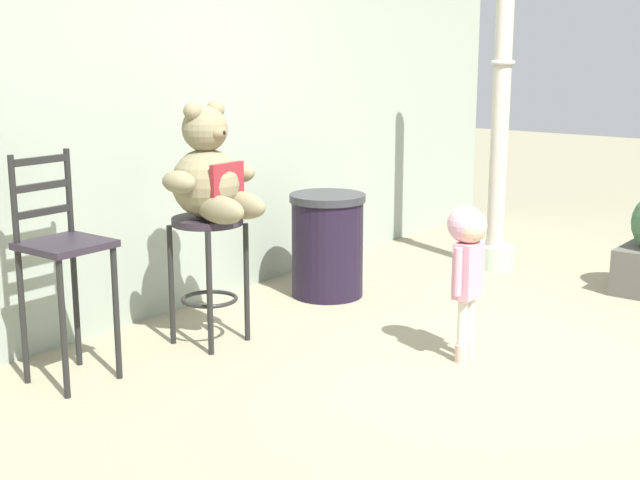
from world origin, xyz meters
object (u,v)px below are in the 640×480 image
Objects in this scene: teddy_bear at (210,175)px; child_walking at (468,249)px; bar_chair_empty at (62,256)px; trash_bin at (327,245)px; lamppost at (500,131)px; bar_stool_with_teddy at (208,253)px.

child_walking is (0.63, -1.28, -0.36)m from teddy_bear.
teddy_bear is at bearing -12.94° from bar_chair_empty.
teddy_bear is 1.47m from child_walking.
trash_bin is 0.26× the size of lamppost.
bar_stool_with_teddy is 1.05× the size of trash_bin.
bar_chair_empty is at bearing 168.48° from lamppost.
lamppost is at bearing -56.72° from child_walking.
child_walking reaches higher than bar_stool_with_teddy.
bar_stool_with_teddy is at bearing 168.30° from lamppost.
trash_bin is at bearing 3.43° from teddy_bear.
bar_chair_empty reaches higher than trash_bin.
teddy_bear is (0.00, -0.03, 0.45)m from bar_stool_with_teddy.
teddy_bear is 0.94m from bar_chair_empty.
child_walking is at bearing -112.44° from trash_bin.
teddy_bear reaches higher than bar_chair_empty.
bar_chair_empty is at bearing 169.01° from bar_stool_with_teddy.
bar_chair_empty is (-3.43, 0.70, -0.40)m from lamppost.
lamppost is (1.38, -0.57, 0.70)m from trash_bin.
bar_chair_empty reaches higher than bar_stool_with_teddy.
trash_bin is (1.19, 0.04, -0.18)m from bar_stool_with_teddy.
teddy_bear is 1.34m from trash_bin.
bar_chair_empty reaches higher than child_walking.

